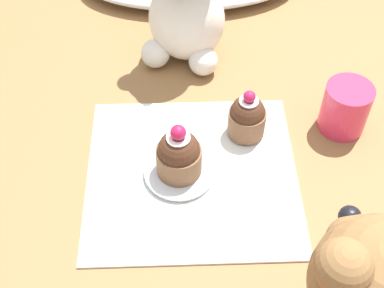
# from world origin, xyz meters

# --- Properties ---
(ground_plane) EXTENTS (4.00, 4.00, 0.00)m
(ground_plane) POSITION_xyz_m (0.00, 0.00, 0.00)
(ground_plane) COLOR olive
(knitted_placemat) EXTENTS (0.24, 0.23, 0.01)m
(knitted_placemat) POSITION_xyz_m (0.00, 0.00, 0.00)
(knitted_placemat) COLOR silver
(knitted_placemat) RESTS_ON ground_plane
(teddy_bear_cream) EXTENTS (0.12, 0.12, 0.20)m
(teddy_bear_cream) POSITION_xyz_m (-0.00, 0.22, 0.09)
(teddy_bear_cream) COLOR silver
(teddy_bear_cream) RESTS_ON ground_plane
(cupcake_near_cream_bear) EXTENTS (0.05, 0.05, 0.07)m
(cupcake_near_cream_bear) POSITION_xyz_m (0.07, 0.06, 0.03)
(cupcake_near_cream_bear) COLOR brown
(cupcake_near_cream_bear) RESTS_ON knitted_placemat
(saucer_plate) EXTENTS (0.08, 0.08, 0.01)m
(saucer_plate) POSITION_xyz_m (-0.01, -0.00, 0.01)
(saucer_plate) COLOR silver
(saucer_plate) RESTS_ON knitted_placemat
(cupcake_near_tan_bear) EXTENTS (0.05, 0.05, 0.07)m
(cupcake_near_tan_bear) POSITION_xyz_m (-0.01, -0.00, 0.04)
(cupcake_near_tan_bear) COLOR brown
(cupcake_near_tan_bear) RESTS_ON saucer_plate
(juice_glass) EXTENTS (0.06, 0.06, 0.06)m
(juice_glass) POSITION_xyz_m (0.19, 0.07, 0.03)
(juice_glass) COLOR #DB3356
(juice_glass) RESTS_ON ground_plane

